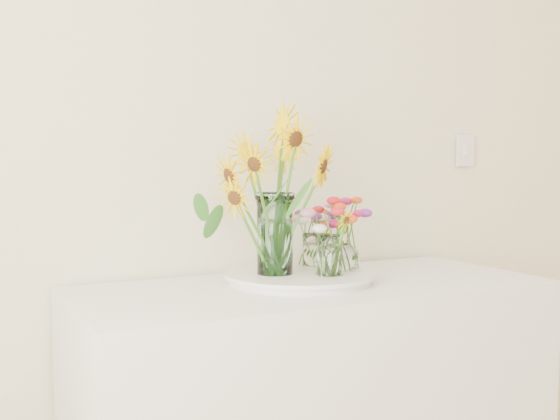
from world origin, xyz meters
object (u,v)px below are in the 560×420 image
object	(u,v)px
mason_jar	(275,234)
small_vase_b	(343,248)
small_vase_a	(330,256)
small_vase_c	(312,250)
tray	(300,278)

from	to	relation	value
mason_jar	small_vase_b	bearing A→B (deg)	-5.91
small_vase_a	small_vase_c	bearing A→B (deg)	75.54
small_vase_b	tray	bearing A→B (deg)	174.56
small_vase_a	small_vase_c	xyz separation A→B (m)	(0.05, 0.19, -0.01)
mason_jar	small_vase_c	distance (m)	0.22
mason_jar	small_vase_c	xyz separation A→B (m)	(0.18, 0.10, -0.07)
small_vase_a	mason_jar	bearing A→B (deg)	144.59
small_vase_a	small_vase_b	distance (m)	0.12
tray	small_vase_a	bearing A→B (deg)	-57.64
small_vase_a	tray	bearing A→B (deg)	122.36
mason_jar	small_vase_c	bearing A→B (deg)	27.79
small_vase_b	small_vase_c	bearing A→B (deg)	109.22
tray	small_vase_b	xyz separation A→B (m)	(0.14, -0.01, 0.09)
tray	small_vase_c	xyz separation A→B (m)	(0.10, 0.10, 0.07)
small_vase_c	small_vase_a	bearing A→B (deg)	-104.46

